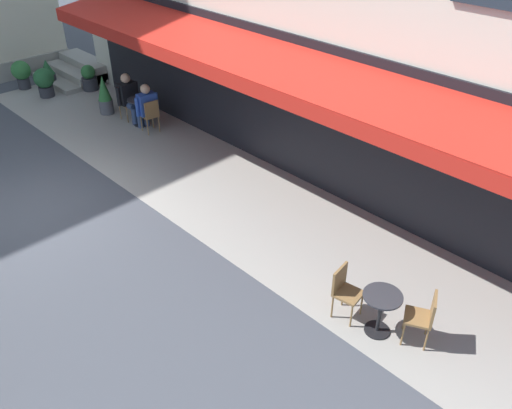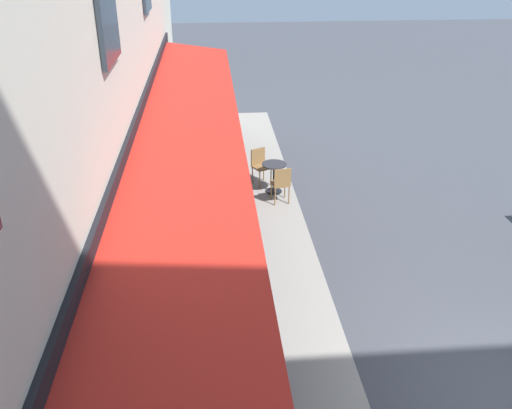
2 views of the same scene
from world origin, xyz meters
name	(u,v)px [view 1 (image 1 of 2)]	position (x,y,z in m)	size (l,w,h in m)	color
ground_plane	(36,210)	(0.00, 0.00, 0.00)	(70.00, 70.00, 0.00)	#42444C
sidewalk_cafe_terrace	(261,209)	(-3.25, -3.40, 0.00)	(20.50, 3.20, 0.01)	gray
back_alley_steps	(78,71)	(6.60, -4.59, 0.24)	(2.40, 1.75, 0.60)	gray
cafe_table_near_entrance	(139,108)	(2.03, -3.98, 0.49)	(0.60, 0.60, 0.75)	black
cafe_chair_wicker_near_door	(150,114)	(1.40, -3.91, 0.55)	(0.44, 0.44, 0.91)	olive
cafe_chair_wicker_corner_right	(126,100)	(2.66, -3.96, 0.55)	(0.41, 0.41, 0.91)	olive
cafe_table_mid_terrace	(381,308)	(-6.93, -2.32, 0.49)	(0.60, 0.60, 0.75)	black
cafe_chair_wicker_back_row	(344,288)	(-6.31, -2.22, 0.55)	(0.46, 0.46, 0.91)	olive
cafe_chair_wicker_corner_left	(425,315)	(-7.49, -2.61, 0.55)	(0.54, 0.54, 0.91)	olive
seated_patron_in_black	(129,96)	(2.45, -3.96, 0.71)	(0.57, 0.69, 1.34)	navy
seated_companion_in_blue	(146,106)	(1.62, -3.93, 0.70)	(0.57, 0.66, 1.31)	navy
potted_plant_entrance_left	(21,73)	(6.93, -2.86, 0.51)	(0.59, 0.59, 0.89)	#2D2D33
potted_plant_by_steps	(44,81)	(5.80, -3.07, 0.48)	(0.60, 0.60, 0.88)	#2D2D33
potted_plant_under_sign	(89,78)	(5.36, -4.31, 0.38)	(0.48, 0.48, 0.80)	#2D2D33
potted_plant_entrance_right	(48,73)	(6.70, -3.60, 0.39)	(0.45, 0.45, 0.81)	#2D2D33
potted_plant_mid_terrace	(105,95)	(3.39, -3.72, 0.54)	(0.40, 0.40, 1.11)	#4C4C51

